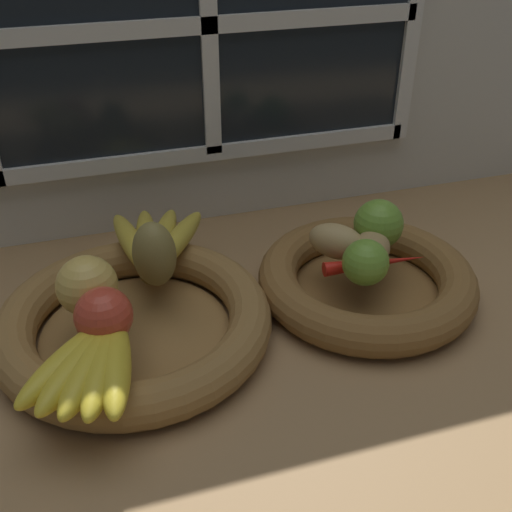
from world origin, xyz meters
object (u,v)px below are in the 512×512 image
apple_golden_left (87,286)px  potato_large (370,250)px  fruit_bowl_left (135,322)px  lime_near (365,262)px  fruit_bowl_right (366,280)px  lime_far (378,224)px  chili_pepper (376,263)px  pear_brown (154,254)px  potato_oblong (337,241)px  banana_bunch_back (154,242)px  banana_bunch_front (93,362)px  apple_red_front (104,316)px

apple_golden_left → potato_large: bearing=-0.3°
fruit_bowl_left → lime_near: size_ratio=5.73×
fruit_bowl_right → lime_far: 7.82cm
fruit_bowl_left → potato_large: size_ratio=4.59×
chili_pepper → fruit_bowl_left: bearing=-178.6°
pear_brown → potato_oblong: 24.12cm
fruit_bowl_right → lime_near: (-2.53, -3.80, 5.73)cm
lime_near → banana_bunch_back: bearing=148.3°
apple_golden_left → lime_far: bearing=5.3°
fruit_bowl_left → banana_bunch_front: bearing=-115.7°
fruit_bowl_left → lime_near: lime_near is taller
potato_large → lime_far: (2.96, 3.80, 1.32)cm
fruit_bowl_right → banana_bunch_front: 38.26cm
pear_brown → chili_pepper: 28.38cm
fruit_bowl_right → pear_brown: (-27.56, 3.50, 7.11)cm
fruit_bowl_left → apple_golden_left: (-4.77, 0.17, 6.37)cm
apple_golden_left → potato_oblong: apple_golden_left is taller
apple_red_front → potato_large: size_ratio=0.87×
fruit_bowl_right → apple_red_front: (-34.63, -5.56, 5.99)cm
apple_golden_left → chili_pepper: size_ratio=0.51×
lime_near → pear_brown: bearing=163.7°
potato_large → chili_pepper: bearing=-84.3°
apple_red_front → pear_brown: bearing=52.1°
apple_red_front → apple_golden_left: bearing=103.1°
apple_red_front → lime_far: size_ratio=0.95×
banana_bunch_back → chili_pepper: 29.65cm
banana_bunch_back → chili_pepper: (26.78, -12.70, -0.50)cm
apple_golden_left → lime_far: apple_golden_left is taller
apple_golden_left → apple_red_front: bearing=-76.9°
apple_golden_left → potato_oblong: (32.43, 2.57, -1.22)cm
chili_pepper → banana_bunch_back: bearing=158.9°
apple_red_front → lime_far: bearing=14.0°
banana_bunch_back → lime_far: lime_far is taller
fruit_bowl_right → lime_near: bearing=-123.7°
pear_brown → lime_far: size_ratio=1.28×
pear_brown → fruit_bowl_right: bearing=-7.2°
fruit_bowl_left → banana_bunch_front: banana_bunch_front is taller
apple_red_front → potato_oblong: 32.20cm
apple_red_front → lime_near: bearing=3.1°
fruit_bowl_right → banana_bunch_front: bearing=-163.4°
banana_bunch_front → chili_pepper: size_ratio=1.21×
potato_oblong → lime_near: bearing=-81.4°
fruit_bowl_right → apple_red_front: bearing=-170.9°
apple_golden_left → lime_near: (33.43, -3.97, -0.63)cm
banana_bunch_front → lime_far: (39.37, 14.67, 1.75)cm
fruit_bowl_left → potato_large: potato_large is taller
potato_large → pear_brown: bearing=172.8°
banana_bunch_front → fruit_bowl_left: bearing=64.3°
pear_brown → banana_bunch_back: bearing=83.0°
apple_golden_left → potato_large: 35.99cm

